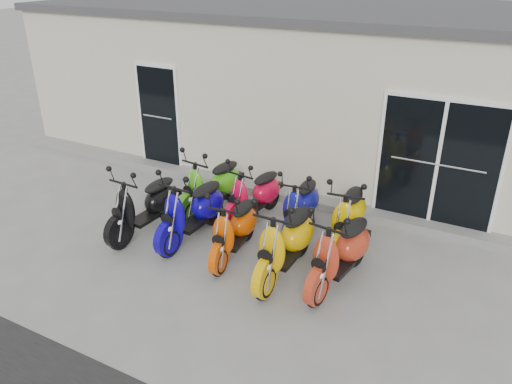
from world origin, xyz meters
TOP-DOWN VIEW (x-y plane):
  - ground at (0.00, 0.00)m, footprint 80.00×80.00m
  - building at (0.00, 5.20)m, footprint 14.00×6.00m
  - roof_cap at (0.00, 5.20)m, footprint 14.20×6.20m
  - front_step at (0.00, 2.02)m, footprint 14.00×0.40m
  - door_left at (-3.20, 2.17)m, footprint 1.07×0.08m
  - door_right at (2.60, 2.17)m, footprint 2.02×0.08m
  - scooter_front_black at (-1.64, -0.32)m, footprint 0.75×1.85m
  - scooter_front_blue at (-0.80, -0.12)m, footprint 0.76×1.89m
  - scooter_front_orange_a at (0.07, -0.25)m, footprint 0.79×1.72m
  - scooter_front_orange_b at (0.99, -0.35)m, footprint 0.70×1.91m
  - scooter_front_red at (1.77, -0.20)m, footprint 0.91×1.91m
  - scooter_back_green at (-1.07, 0.89)m, footprint 0.90×1.89m
  - scooter_back_red at (-0.23, 0.95)m, footprint 0.86×1.77m
  - scooter_back_blue at (0.67, 0.95)m, footprint 0.78×1.74m
  - scooter_back_yellow at (1.53, 0.90)m, footprint 0.87×1.86m

SIDE VIEW (x-z plane):
  - ground at x=0.00m, z-range 0.00..0.00m
  - front_step at x=0.00m, z-range 0.00..0.15m
  - scooter_front_orange_a at x=0.07m, z-range 0.00..1.23m
  - scooter_back_blue at x=0.67m, z-range 0.00..1.25m
  - scooter_back_red at x=-0.23m, z-range 0.00..1.26m
  - scooter_back_yellow at x=1.53m, z-range 0.00..1.33m
  - scooter_front_black at x=-1.64m, z-range 0.00..1.34m
  - scooter_back_green at x=-1.07m, z-range 0.00..1.35m
  - scooter_front_red at x=1.77m, z-range 0.00..1.36m
  - scooter_front_blue at x=-0.80m, z-range 0.00..1.37m
  - scooter_front_orange_b at x=0.99m, z-range 0.00..1.41m
  - door_left at x=-3.20m, z-range 0.15..2.37m
  - door_right at x=2.60m, z-range 0.15..2.37m
  - building at x=0.00m, z-range 0.00..3.20m
  - roof_cap at x=0.00m, z-range 3.20..3.36m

